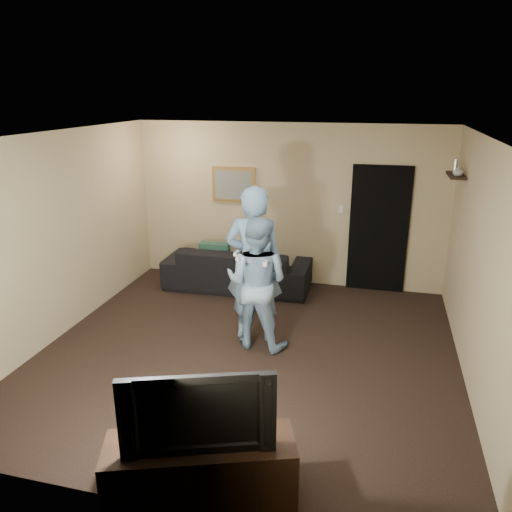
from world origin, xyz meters
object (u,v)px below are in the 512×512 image
(wii_player_left, at_px, (254,264))
(wii_player_right, at_px, (257,283))
(tv_console, at_px, (201,471))
(sofa, at_px, (238,267))
(television, at_px, (198,406))

(wii_player_left, height_order, wii_player_right, wii_player_left)
(tv_console, bearing_deg, wii_player_left, 76.00)
(tv_console, distance_m, wii_player_right, 2.62)
(sofa, xyz_separation_m, wii_player_right, (0.77, -1.79, 0.49))
(wii_player_right, bearing_deg, tv_console, -85.70)
(television, bearing_deg, sofa, 82.78)
(television, height_order, wii_player_left, wii_player_left)
(wii_player_left, bearing_deg, tv_console, -84.29)
(television, height_order, wii_player_right, wii_player_right)
(television, bearing_deg, wii_player_left, 76.00)
(tv_console, bearing_deg, wii_player_right, 74.58)
(television, bearing_deg, wii_player_right, 74.58)
(tv_console, relative_size, wii_player_left, 0.73)
(sofa, bearing_deg, wii_player_left, 112.48)
(wii_player_left, bearing_deg, wii_player_right, -66.69)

